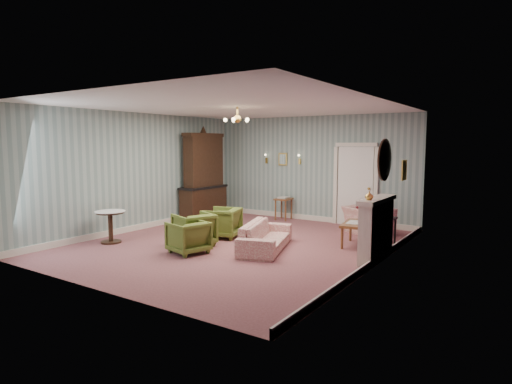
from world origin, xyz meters
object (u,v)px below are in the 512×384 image
Objects in this scene: olive_chair_b at (194,228)px; coffee_table at (357,234)px; wingback_chair at (368,216)px; olive_chair_c at (223,221)px; side_table_black at (385,231)px; olive_chair_a at (188,236)px; dresser at (203,174)px; pedestal_table at (111,227)px; fireplace at (376,229)px; sofa_chintz at (266,231)px.

olive_chair_b reaches higher than coffee_table.
olive_chair_b is 4.13m from wingback_chair.
side_table_black is (3.34, 1.27, -0.07)m from olive_chair_c.
olive_chair_a is 0.27× the size of dresser.
side_table_black is 0.86× the size of pedestal_table.
coffee_table is 1.61× the size of side_table_black.
side_table_black is at bearing 37.20° from coffee_table.
pedestal_table is at bearing -160.87° from fireplace.
olive_chair_c reaches higher than side_table_black.
olive_chair_b reaches higher than olive_chair_c.
coffee_table is (2.87, 1.87, -0.13)m from olive_chair_b.
fireplace is at bearing 130.43° from olive_chair_a.
sofa_chintz is 3.13× the size of side_table_black.
fireplace is 1.28m from side_table_black.
olive_chair_c is at bearing 55.22° from sofa_chintz.
olive_chair_b is 1.01× the size of olive_chair_c.
dresser reaches higher than side_table_black.
wingback_chair reaches higher than olive_chair_c.
coffee_table is (0.19, -1.27, -0.19)m from wingback_chair.
olive_chair_a is at bearing -136.46° from coffee_table.
sofa_chintz is 1.95m from coffee_table.
olive_chair_a is at bearing 115.94° from sofa_chintz.
fireplace is at bearing -96.34° from sofa_chintz.
olive_chair_a is 0.93× the size of olive_chair_c.
side_table_black reaches higher than coffee_table.
olive_chair_c is 3.45m from wingback_chair.
pedestal_table is at bearing -85.15° from dresser.
olive_chair_a is at bearing 52.98° from olive_chair_b.
olive_chair_b is at bearing -52.93° from dresser.
pedestal_table is at bearing -149.49° from coffee_table.
olive_chair_b is 0.40× the size of sofa_chintz.
olive_chair_c is at bearing -162.39° from coffee_table.
side_table_black is (1.91, 1.69, -0.07)m from sofa_chintz.
pedestal_table is (-2.01, -0.27, 0.00)m from olive_chair_a.
olive_chair_c is 0.29× the size of dresser.
olive_chair_a is at bearing -154.37° from fireplace.
dresser is 2.66× the size of coffee_table.
wingback_chair is at bearing -44.24° from sofa_chintz.
side_table_black is (3.35, 2.23, -0.08)m from olive_chair_b.
olive_chair_a is 4.10m from side_table_black.
olive_chair_c is at bearing -153.05° from olive_chair_a.
pedestal_table is (-5.24, -1.82, -0.23)m from fireplace.
olive_chair_c is at bearing -159.16° from side_table_black.
dresser reaches higher than sofa_chintz.
pedestal_table is at bearing -60.74° from olive_chair_c.
olive_chair_b is at bearing 92.12° from sofa_chintz.
coffee_table is at bearing -8.45° from dresser.
coffee_table is at bearing 128.57° from fireplace.
olive_chair_b reaches higher than sofa_chintz.
olive_chair_c is 0.75× the size of wingback_chair.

